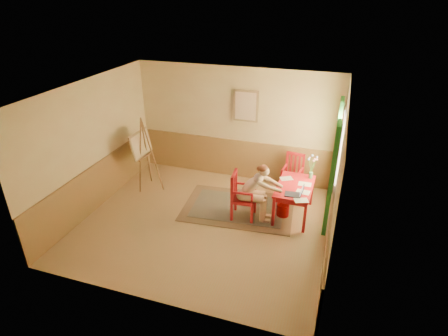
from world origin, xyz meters
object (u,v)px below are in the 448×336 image
(chair_back, at_px, (293,175))
(easel, at_px, (142,147))
(chair_left, at_px, (241,196))
(figure, at_px, (255,190))
(table, at_px, (295,189))
(laptop, at_px, (296,193))

(chair_back, relative_size, easel, 0.56)
(chair_left, relative_size, figure, 0.81)
(table, bearing_deg, laptop, -81.06)
(table, bearing_deg, figure, -151.88)
(laptop, relative_size, easel, 0.21)
(chair_left, distance_m, laptop, 1.13)
(table, xyz_separation_m, laptop, (0.06, -0.39, 0.13))
(laptop, bearing_deg, chair_back, 100.16)
(easel, bearing_deg, chair_left, -12.07)
(table, height_order, chair_left, chair_left)
(table, bearing_deg, chair_left, -158.35)
(figure, relative_size, laptop, 3.37)
(table, relative_size, laptop, 3.20)
(easel, bearing_deg, figure, -10.78)
(chair_back, height_order, figure, figure)
(table, distance_m, laptop, 0.42)
(table, distance_m, chair_back, 0.94)
(chair_left, relative_size, easel, 0.58)
(table, relative_size, easel, 0.68)
(figure, height_order, laptop, figure)
(chair_left, relative_size, laptop, 2.73)
(chair_back, height_order, easel, easel)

